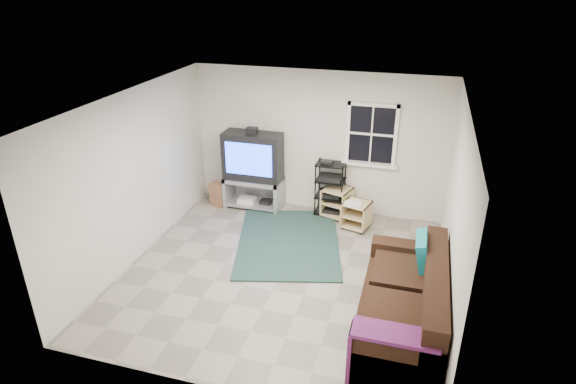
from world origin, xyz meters
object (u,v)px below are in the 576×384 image
(tv_unit, at_px, (253,164))
(sofa, at_px, (405,305))
(av_rack, at_px, (330,192))
(side_table_right, at_px, (357,213))
(side_table_left, at_px, (338,201))

(tv_unit, distance_m, sofa, 4.10)
(av_rack, xyz_separation_m, side_table_right, (0.56, -0.36, -0.17))
(tv_unit, bearing_deg, av_rack, 3.14)
(side_table_left, bearing_deg, sofa, -64.26)
(tv_unit, relative_size, sofa, 0.71)
(sofa, bearing_deg, side_table_left, 115.74)
(av_rack, relative_size, sofa, 0.47)
(tv_unit, height_order, sofa, tv_unit)
(tv_unit, bearing_deg, side_table_left, 2.60)
(av_rack, bearing_deg, side_table_right, -32.89)
(side_table_right, bearing_deg, tv_unit, 172.02)
(sofa, bearing_deg, tv_unit, 137.02)
(tv_unit, relative_size, side_table_left, 2.72)
(tv_unit, height_order, av_rack, tv_unit)
(tv_unit, height_order, side_table_right, tv_unit)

